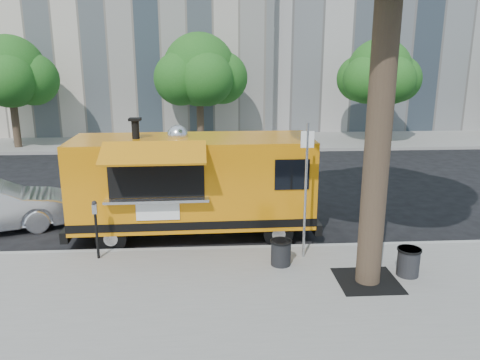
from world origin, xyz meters
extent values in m
plane|color=black|center=(0.00, 0.00, 0.00)|extent=(120.00, 120.00, 0.00)
cube|color=gray|center=(0.00, -4.00, 0.07)|extent=(60.00, 6.00, 0.15)
cube|color=#999993|center=(0.00, -0.93, 0.07)|extent=(60.00, 0.14, 0.16)
cube|color=gray|center=(0.00, 13.50, 0.07)|extent=(60.00, 5.00, 0.15)
cylinder|color=#33261C|center=(2.60, -2.80, 3.40)|extent=(0.48, 0.48, 6.50)
cube|color=black|center=(2.60, -2.80, 0.15)|extent=(1.20, 1.20, 0.02)
cylinder|color=#33261C|center=(-10.00, 12.30, 1.45)|extent=(0.36, 0.36, 2.60)
sphere|color=#1B5416|center=(-10.00, 12.30, 3.79)|extent=(3.42, 3.42, 3.42)
cylinder|color=#33261C|center=(-1.00, 12.70, 1.45)|extent=(0.36, 0.36, 2.60)
sphere|color=#1B5416|center=(-1.00, 12.70, 3.85)|extent=(3.60, 3.60, 3.60)
cylinder|color=#33261C|center=(8.00, 12.40, 1.45)|extent=(0.36, 0.36, 2.60)
sphere|color=#1B5416|center=(8.00, 12.40, 3.74)|extent=(3.24, 3.24, 3.24)
cylinder|color=silver|center=(1.55, -1.55, 1.65)|extent=(0.06, 0.06, 3.00)
cube|color=white|center=(1.55, -1.55, 2.80)|extent=(0.28, 0.02, 0.35)
cylinder|color=black|center=(-3.00, -1.35, 0.68)|extent=(0.06, 0.06, 1.05)
cube|color=silver|center=(-3.00, -1.35, 1.30)|extent=(0.10, 0.08, 0.22)
sphere|color=black|center=(-3.00, -1.35, 1.43)|extent=(0.11, 0.11, 0.11)
cube|color=orange|center=(-0.93, 0.20, 1.51)|extent=(5.89, 2.11, 2.11)
cube|color=black|center=(-0.93, 0.20, 0.65)|extent=(5.91, 2.13, 0.20)
cube|color=black|center=(2.08, 0.27, 0.40)|extent=(0.22, 1.88, 0.27)
cube|color=black|center=(-3.93, 0.13, 0.40)|extent=(0.22, 1.88, 0.27)
cube|color=black|center=(2.02, 0.26, 1.84)|extent=(0.08, 1.58, 0.85)
cylinder|color=black|center=(1.11, -0.58, 0.36)|extent=(0.72, 0.27, 0.72)
cylinder|color=black|center=(1.08, 1.07, 0.36)|extent=(0.72, 0.27, 0.72)
cylinder|color=black|center=(-2.84, -0.67, 0.36)|extent=(0.72, 0.27, 0.72)
cylinder|color=black|center=(-2.88, 0.98, 0.36)|extent=(0.72, 0.27, 0.72)
cube|color=black|center=(-1.72, -0.75, 1.84)|extent=(2.16, 0.23, 0.94)
cube|color=silver|center=(-1.71, -0.91, 1.33)|extent=(2.37, 0.40, 0.06)
cube|color=orange|center=(-1.71, -1.22, 2.48)|extent=(2.28, 0.90, 0.38)
cube|color=white|center=(-1.71, -0.83, 1.06)|extent=(0.99, 0.06, 0.45)
cylinder|color=black|center=(-2.28, 0.17, 2.79)|extent=(0.18, 0.18, 0.49)
sphere|color=silver|center=(-1.29, 0.37, 2.61)|extent=(0.50, 0.50, 0.50)
sphere|color=maroon|center=(-2.22, -0.47, 1.79)|extent=(0.76, 0.76, 0.76)
cylinder|color=#FF590C|center=(-2.21, -0.70, 1.66)|extent=(0.31, 0.11, 0.31)
cylinder|color=black|center=(0.99, -1.93, 0.43)|extent=(0.43, 0.43, 0.55)
cylinder|color=black|center=(0.99, -1.93, 0.68)|extent=(0.46, 0.46, 0.04)
cylinder|color=black|center=(3.50, -2.59, 0.44)|extent=(0.45, 0.45, 0.58)
cylinder|color=black|center=(3.50, -2.59, 0.71)|extent=(0.48, 0.48, 0.04)
camera|label=1|loc=(-0.46, -11.11, 4.48)|focal=35.00mm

